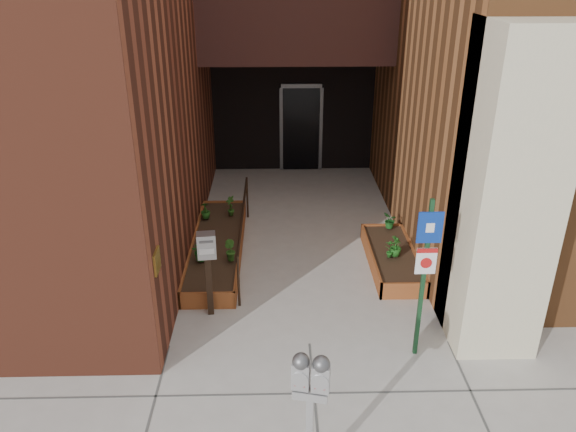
{
  "coord_description": "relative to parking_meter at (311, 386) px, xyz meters",
  "views": [
    {
      "loc": [
        -0.46,
        -6.48,
        5.05
      ],
      "look_at": [
        -0.26,
        1.8,
        1.18
      ],
      "focal_mm": 35.0,
      "sensor_mm": 36.0,
      "label": 1
    }
  ],
  "objects": [
    {
      "name": "shrub_left_b",
      "position": [
        -1.11,
        4.23,
        -0.79
      ],
      "size": [
        0.28,
        0.28,
        0.36
      ],
      "primitive_type": "imported",
      "rotation": [
        0.0,
        0.0,
        2.34
      ],
      "color": "#255017",
      "rests_on": "planter_left"
    },
    {
      "name": "shrub_left_c",
      "position": [
        -1.71,
        5.93,
        -0.81
      ],
      "size": [
        0.21,
        0.21,
        0.33
      ],
      "primitive_type": "imported",
      "rotation": [
        0.0,
        0.0,
        3.26
      ],
      "color": "#1F5418",
      "rests_on": "planter_left"
    },
    {
      "name": "shrub_left_d",
      "position": [
        -1.22,
        6.05,
        -0.77
      ],
      "size": [
        0.3,
        0.3,
        0.41
      ],
      "primitive_type": "imported",
      "rotation": [
        0.0,
        0.0,
        5.28
      ],
      "color": "#285919",
      "rests_on": "planter_left"
    },
    {
      "name": "parking_meter",
      "position": [
        0.0,
        0.0,
        0.0
      ],
      "size": [
        0.38,
        0.21,
        1.65
      ],
      "color": "#ACACAF",
      "rests_on": "ground"
    },
    {
      "name": "handrail",
      "position": [
        -0.91,
        4.93,
        -0.53
      ],
      "size": [
        0.04,
        3.34,
        0.9
      ],
      "color": "black",
      "rests_on": "ground"
    },
    {
      "name": "shrub_right_c",
      "position": [
        1.86,
        5.38,
        -0.82
      ],
      "size": [
        0.31,
        0.31,
        0.31
      ],
      "primitive_type": "imported",
      "rotation": [
        0.0,
        0.0,
        4.61
      ],
      "color": "#18561C",
      "rests_on": "planter_right"
    },
    {
      "name": "shrub_right_a",
      "position": [
        1.75,
        4.31,
        -0.79
      ],
      "size": [
        0.25,
        0.25,
        0.36
      ],
      "primitive_type": "imported",
      "rotation": [
        0.0,
        0.0,
        1.31
      ],
      "color": "#1D5A19",
      "rests_on": "planter_right"
    },
    {
      "name": "shrub_right_b",
      "position": [
        1.64,
        4.25,
        -0.8
      ],
      "size": [
        0.21,
        0.21,
        0.34
      ],
      "primitive_type": "imported",
      "rotation": [
        0.0,
        0.0,
        2.94
      ],
      "color": "#1E611B",
      "rests_on": "planter_right"
    },
    {
      "name": "planter_left",
      "position": [
        -1.41,
        4.98,
        -1.14
      ],
      "size": [
        0.9,
        3.6,
        0.3
      ],
      "color": "brown",
      "rests_on": "ground"
    },
    {
      "name": "sign_post",
      "position": [
        1.6,
        2.04,
        0.16
      ],
      "size": [
        0.32,
        0.08,
        2.34
      ],
      "color": "#163D20",
      "rests_on": "ground"
    },
    {
      "name": "shrub_left_a",
      "position": [
        -1.59,
        4.23,
        -0.79
      ],
      "size": [
        0.4,
        0.4,
        0.36
      ],
      "primitive_type": "imported",
      "rotation": [
        0.0,
        0.0,
        0.24
      ],
      "color": "#185418",
      "rests_on": "planter_left"
    },
    {
      "name": "planter_right",
      "position": [
        1.74,
        4.48,
        -1.14
      ],
      "size": [
        0.8,
        2.2,
        0.3
      ],
      "color": "brown",
      "rests_on": "ground"
    },
    {
      "name": "payment_dropbox",
      "position": [
        -1.34,
        3.08,
        -0.28
      ],
      "size": [
        0.3,
        0.24,
        1.38
      ],
      "color": "black",
      "rests_on": "ground"
    },
    {
      "name": "ground",
      "position": [
        0.14,
        2.28,
        -1.27
      ],
      "size": [
        80.0,
        80.0,
        0.0
      ],
      "primitive_type": "plane",
      "color": "#9E9991",
      "rests_on": "ground"
    }
  ]
}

